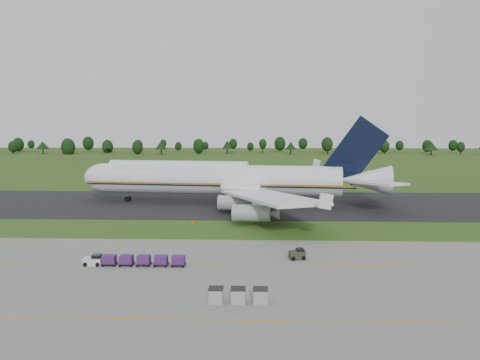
{
  "coord_description": "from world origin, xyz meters",
  "views": [
    {
      "loc": [
        6.33,
        -83.89,
        19.18
      ],
      "look_at": [
        3.29,
        2.0,
        8.93
      ],
      "focal_mm": 35.0,
      "sensor_mm": 36.0,
      "label": 1
    }
  ],
  "objects_px": {
    "baggage_train": "(133,260)",
    "uld_row": "(238,295)",
    "edge_markers": "(222,223)",
    "aircraft": "(224,179)",
    "utility_cart": "(297,255)"
  },
  "relations": [
    {
      "from": "baggage_train",
      "to": "uld_row",
      "type": "distance_m",
      "value": 19.53
    },
    {
      "from": "uld_row",
      "to": "edge_markers",
      "type": "height_order",
      "value": "uld_row"
    },
    {
      "from": "baggage_train",
      "to": "edge_markers",
      "type": "height_order",
      "value": "baggage_train"
    },
    {
      "from": "aircraft",
      "to": "edge_markers",
      "type": "height_order",
      "value": "aircraft"
    },
    {
      "from": "aircraft",
      "to": "baggage_train",
      "type": "bearing_deg",
      "value": -100.05
    },
    {
      "from": "utility_cart",
      "to": "edge_markers",
      "type": "xyz_separation_m",
      "value": [
        -12.47,
        23.55,
        -0.37
      ]
    },
    {
      "from": "uld_row",
      "to": "utility_cart",
      "type": "bearing_deg",
      "value": 64.96
    },
    {
      "from": "baggage_train",
      "to": "utility_cart",
      "type": "bearing_deg",
      "value": 9.72
    },
    {
      "from": "edge_markers",
      "to": "baggage_train",
      "type": "bearing_deg",
      "value": -110.21
    },
    {
      "from": "aircraft",
      "to": "utility_cart",
      "type": "xyz_separation_m",
      "value": [
        13.58,
        -46.8,
        -5.41
      ]
    },
    {
      "from": "utility_cart",
      "to": "uld_row",
      "type": "height_order",
      "value": "uld_row"
    },
    {
      "from": "aircraft",
      "to": "uld_row",
      "type": "height_order",
      "value": "aircraft"
    },
    {
      "from": "uld_row",
      "to": "baggage_train",
      "type": "bearing_deg",
      "value": 139.32
    },
    {
      "from": "edge_markers",
      "to": "aircraft",
      "type": "bearing_deg",
      "value": 92.73
    },
    {
      "from": "utility_cart",
      "to": "uld_row",
      "type": "relative_size",
      "value": 0.38
    }
  ]
}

